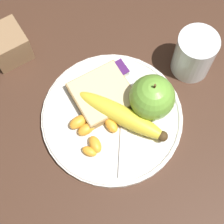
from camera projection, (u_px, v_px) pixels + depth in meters
ground_plane at (112, 118)px, 0.68m from camera, size 3.00×3.00×0.00m
plate at (112, 117)px, 0.68m from camera, size 0.26×0.26×0.01m
juice_glass at (194, 55)px, 0.68m from camera, size 0.07×0.07×0.09m
apple at (152, 97)px, 0.64m from camera, size 0.08×0.08×0.09m
banana at (122, 116)px, 0.65m from camera, size 0.11×0.17×0.03m
bread_slice at (103, 94)px, 0.68m from camera, size 0.10×0.10×0.02m
fork at (125, 115)px, 0.67m from camera, size 0.13×0.17×0.00m
jam_packet at (116, 72)px, 0.69m from camera, size 0.04×0.03×0.02m
orange_segment_0 at (88, 131)px, 0.65m from camera, size 0.03×0.02×0.02m
orange_segment_1 at (89, 151)px, 0.64m from camera, size 0.03×0.03×0.01m
orange_segment_2 at (111, 125)px, 0.66m from camera, size 0.02×0.03×0.02m
orange_segment_3 at (78, 122)px, 0.66m from camera, size 0.04×0.02×0.02m
orange_segment_4 at (95, 144)px, 0.64m from camera, size 0.02×0.03×0.02m
condiment_caddy at (8, 45)px, 0.71m from camera, size 0.07×0.07×0.06m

